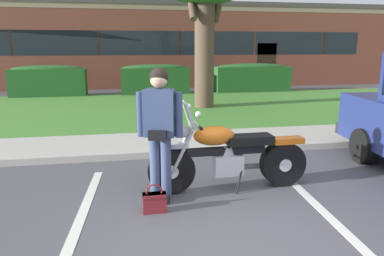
{
  "coord_description": "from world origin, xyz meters",
  "views": [
    {
      "loc": [
        -1.13,
        -3.17,
        1.95
      ],
      "look_at": [
        -0.25,
        1.58,
        0.85
      ],
      "focal_mm": 33.66,
      "sensor_mm": 36.0,
      "label": 1
    }
  ],
  "objects_px": {
    "rider_person": "(160,126)",
    "brick_building": "(169,45)",
    "hedge_center_left": "(155,79)",
    "motorcycle": "(235,155)",
    "hedge_left": "(49,80)",
    "hedge_center_right": "(252,77)",
    "handbag": "(154,201)"
  },
  "relations": [
    {
      "from": "rider_person",
      "to": "brick_building",
      "type": "bearing_deg",
      "value": 82.72
    },
    {
      "from": "hedge_center_left",
      "to": "brick_building",
      "type": "relative_size",
      "value": 0.13
    },
    {
      "from": "motorcycle",
      "to": "hedge_left",
      "type": "height_order",
      "value": "motorcycle"
    },
    {
      "from": "rider_person",
      "to": "hedge_center_right",
      "type": "height_order",
      "value": "rider_person"
    },
    {
      "from": "hedge_left",
      "to": "brick_building",
      "type": "distance_m",
      "value": 8.59
    },
    {
      "from": "motorcycle",
      "to": "hedge_left",
      "type": "xyz_separation_m",
      "value": [
        -4.39,
        10.28,
        0.16
      ]
    },
    {
      "from": "rider_person",
      "to": "hedge_left",
      "type": "xyz_separation_m",
      "value": [
        -3.35,
        10.49,
        -0.34
      ]
    },
    {
      "from": "handbag",
      "to": "brick_building",
      "type": "height_order",
      "value": "brick_building"
    },
    {
      "from": "handbag",
      "to": "hedge_center_left",
      "type": "height_order",
      "value": "hedge_center_left"
    },
    {
      "from": "rider_person",
      "to": "handbag",
      "type": "xyz_separation_m",
      "value": [
        -0.11,
        -0.33,
        -0.85
      ]
    },
    {
      "from": "hedge_left",
      "to": "motorcycle",
      "type": "bearing_deg",
      "value": -66.87
    },
    {
      "from": "rider_person",
      "to": "brick_building",
      "type": "distance_m",
      "value": 17.11
    },
    {
      "from": "motorcycle",
      "to": "handbag",
      "type": "relative_size",
      "value": 6.23
    },
    {
      "from": "rider_person",
      "to": "hedge_center_left",
      "type": "bearing_deg",
      "value": 85.62
    },
    {
      "from": "brick_building",
      "to": "handbag",
      "type": "bearing_deg",
      "value": -97.5
    },
    {
      "from": "handbag",
      "to": "hedge_center_left",
      "type": "distance_m",
      "value": 10.87
    },
    {
      "from": "hedge_left",
      "to": "handbag",
      "type": "bearing_deg",
      "value": -73.35
    },
    {
      "from": "hedge_center_right",
      "to": "hedge_left",
      "type": "bearing_deg",
      "value": 180.0
    },
    {
      "from": "handbag",
      "to": "brick_building",
      "type": "bearing_deg",
      "value": 82.5
    },
    {
      "from": "brick_building",
      "to": "hedge_center_right",
      "type": "bearing_deg",
      "value": -66.6
    },
    {
      "from": "motorcycle",
      "to": "hedge_center_left",
      "type": "xyz_separation_m",
      "value": [
        -0.24,
        10.28,
        0.16
      ]
    },
    {
      "from": "hedge_center_left",
      "to": "brick_building",
      "type": "bearing_deg",
      "value": 78.09
    },
    {
      "from": "brick_building",
      "to": "hedge_center_left",
      "type": "bearing_deg",
      "value": -101.91
    },
    {
      "from": "handbag",
      "to": "hedge_center_right",
      "type": "distance_m",
      "value": 11.96
    },
    {
      "from": "hedge_center_right",
      "to": "brick_building",
      "type": "xyz_separation_m",
      "value": [
        -2.79,
        6.45,
        1.35
      ]
    },
    {
      "from": "motorcycle",
      "to": "hedge_left",
      "type": "distance_m",
      "value": 11.18
    },
    {
      "from": "hedge_left",
      "to": "hedge_center_left",
      "type": "relative_size",
      "value": 1.03
    },
    {
      "from": "rider_person",
      "to": "motorcycle",
      "type": "bearing_deg",
      "value": 11.39
    },
    {
      "from": "motorcycle",
      "to": "handbag",
      "type": "height_order",
      "value": "motorcycle"
    },
    {
      "from": "hedge_left",
      "to": "hedge_center_right",
      "type": "distance_m",
      "value": 8.3
    },
    {
      "from": "hedge_left",
      "to": "hedge_center_left",
      "type": "height_order",
      "value": "same"
    },
    {
      "from": "handbag",
      "to": "brick_building",
      "type": "xyz_separation_m",
      "value": [
        2.28,
        17.27,
        1.86
      ]
    }
  ]
}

